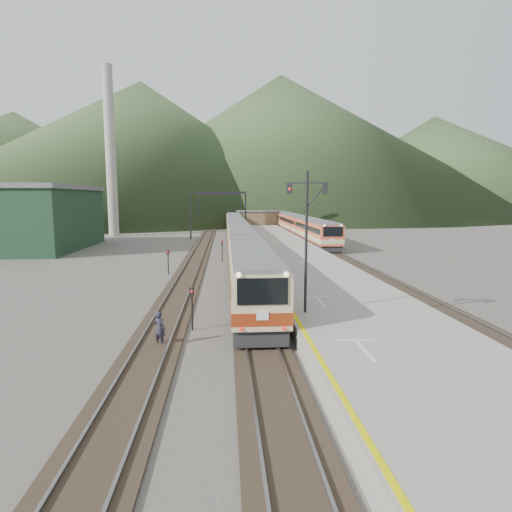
{
  "coord_description": "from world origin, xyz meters",
  "views": [
    {
      "loc": [
        -1.59,
        -17.73,
        6.92
      ],
      "look_at": [
        0.96,
        18.26,
        2.0
      ],
      "focal_mm": 30.0,
      "sensor_mm": 36.0,
      "label": 1
    }
  ],
  "objects": [
    {
      "name": "ground",
      "position": [
        0.0,
        0.0,
        0.0
      ],
      "size": [
        400.0,
        400.0,
        0.0
      ],
      "primitive_type": "plane",
      "color": "#47423D",
      "rests_on": "ground"
    },
    {
      "name": "hill_a",
      "position": [
        -40.0,
        190.0,
        30.0
      ],
      "size": [
        180.0,
        180.0,
        60.0
      ],
      "primitive_type": "cone",
      "color": "#304426",
      "rests_on": "ground"
    },
    {
      "name": "gantry_near",
      "position": [
        -2.85,
        55.0,
        5.59
      ],
      "size": [
        9.55,
        0.25,
        8.0
      ],
      "color": "black",
      "rests_on": "ground"
    },
    {
      "name": "signal_mast",
      "position": [
        2.5,
        3.73,
        5.42
      ],
      "size": [
        2.11,
        0.81,
        7.26
      ],
      "color": "black",
      "rests_on": "platform"
    },
    {
      "name": "gantry_far",
      "position": [
        -2.85,
        80.0,
        5.59
      ],
      "size": [
        9.55,
        0.25,
        8.0
      ],
      "color": "black",
      "rests_on": "ground"
    },
    {
      "name": "short_signal_c",
      "position": [
        -6.82,
        20.95,
        1.46
      ],
      "size": [
        0.26,
        0.22,
        2.27
      ],
      "color": "black",
      "rests_on": "ground"
    },
    {
      "name": "hill_d",
      "position": [
        -120.0,
        240.0,
        27.5
      ],
      "size": [
        200.0,
        200.0,
        55.0
      ],
      "primitive_type": "cone",
      "color": "#304426",
      "rests_on": "ground"
    },
    {
      "name": "main_train",
      "position": [
        0.0,
        38.45,
        1.91
      ],
      "size": [
        2.76,
        75.62,
        3.36
      ],
      "color": "#CBB685",
      "rests_on": "track_main"
    },
    {
      "name": "station_shed",
      "position": [
        5.6,
        78.0,
        2.57
      ],
      "size": [
        9.4,
        4.4,
        3.1
      ],
      "color": "brown",
      "rests_on": "platform"
    },
    {
      "name": "platform",
      "position": [
        5.6,
        38.0,
        0.5
      ],
      "size": [
        8.0,
        100.0,
        1.0
      ],
      "primitive_type": "cube",
      "color": "gray",
      "rests_on": "ground"
    },
    {
      "name": "worker",
      "position": [
        -4.74,
        1.94,
        0.83
      ],
      "size": [
        0.72,
        0.62,
        1.66
      ],
      "primitive_type": "imported",
      "rotation": [
        0.0,
        0.0,
        2.68
      ],
      "color": "#222130",
      "rests_on": "ground"
    },
    {
      "name": "warehouse",
      "position": [
        -28.0,
        42.0,
        4.32
      ],
      "size": [
        14.5,
        20.5,
        8.6
      ],
      "color": "#193320",
      "rests_on": "ground"
    },
    {
      "name": "hill_b",
      "position": [
        30.0,
        230.0,
        37.5
      ],
      "size": [
        220.0,
        220.0,
        75.0
      ],
      "primitive_type": "cone",
      "color": "#304426",
      "rests_on": "ground"
    },
    {
      "name": "short_signal_b",
      "position": [
        -2.0,
        28.95,
        1.46
      ],
      "size": [
        0.23,
        0.17,
        2.27
      ],
      "color": "black",
      "rests_on": "ground"
    },
    {
      "name": "track_far",
      "position": [
        -5.0,
        40.0,
        0.07
      ],
      "size": [
        2.6,
        200.0,
        0.23
      ],
      "color": "black",
      "rests_on": "ground"
    },
    {
      "name": "track_second",
      "position": [
        11.5,
        40.0,
        0.07
      ],
      "size": [
        2.6,
        200.0,
        0.23
      ],
      "color": "black",
      "rests_on": "ground"
    },
    {
      "name": "short_signal_a",
      "position": [
        -3.39,
        4.26,
        1.46
      ],
      "size": [
        0.25,
        0.2,
        2.27
      ],
      "color": "black",
      "rests_on": "ground"
    },
    {
      "name": "hill_c",
      "position": [
        110.0,
        210.0,
        25.0
      ],
      "size": [
        160.0,
        160.0,
        50.0
      ],
      "primitive_type": "cone",
      "color": "#304426",
      "rests_on": "ground"
    },
    {
      "name": "second_train",
      "position": [
        11.5,
        63.92,
        2.03
      ],
      "size": [
        2.95,
        60.59,
        3.61
      ],
      "color": "#D15B37",
      "rests_on": "track_second"
    },
    {
      "name": "track_main",
      "position": [
        0.0,
        40.0,
        0.07
      ],
      "size": [
        2.6,
        200.0,
        0.23
      ],
      "color": "black",
      "rests_on": "ground"
    },
    {
      "name": "smokestack",
      "position": [
        -22.0,
        62.0,
        15.0
      ],
      "size": [
        1.8,
        1.8,
        30.0
      ],
      "primitive_type": "cylinder",
      "color": "#9E998E",
      "rests_on": "ground"
    }
  ]
}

